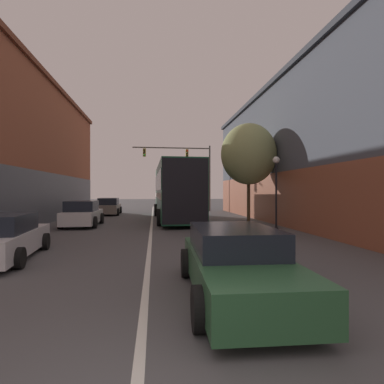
{
  "coord_description": "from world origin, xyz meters",
  "views": [
    {
      "loc": [
        0.18,
        -2.04,
        1.98
      ],
      "look_at": [
        2.51,
        16.52,
        1.97
      ],
      "focal_mm": 28.0,
      "sensor_mm": 36.0,
      "label": 1
    }
  ],
  "objects_px": {
    "hatchback_foreground": "(236,263)",
    "street_lamp": "(276,182)",
    "parked_car_left_mid": "(82,214)",
    "street_tree_near": "(249,154)",
    "bus": "(176,190)",
    "parked_car_left_near": "(109,207)",
    "traffic_signal_gantry": "(188,164)"
  },
  "relations": [
    {
      "from": "bus",
      "to": "parked_car_left_mid",
      "type": "bearing_deg",
      "value": 117.05
    },
    {
      "from": "bus",
      "to": "hatchback_foreground",
      "type": "xyz_separation_m",
      "value": [
        0.08,
        -15.33,
        -1.5
      ]
    },
    {
      "from": "bus",
      "to": "street_lamp",
      "type": "relative_size",
      "value": 2.91
    },
    {
      "from": "parked_car_left_near",
      "to": "traffic_signal_gantry",
      "type": "distance_m",
      "value": 9.17
    },
    {
      "from": "hatchback_foreground",
      "to": "parked_car_left_near",
      "type": "distance_m",
      "value": 21.8
    },
    {
      "from": "bus",
      "to": "parked_car_left_mid",
      "type": "distance_m",
      "value": 6.51
    },
    {
      "from": "bus",
      "to": "traffic_signal_gantry",
      "type": "bearing_deg",
      "value": -12.59
    },
    {
      "from": "traffic_signal_gantry",
      "to": "parked_car_left_mid",
      "type": "bearing_deg",
      "value": -121.0
    },
    {
      "from": "parked_car_left_near",
      "to": "street_lamp",
      "type": "xyz_separation_m",
      "value": [
        10.39,
        -11.4,
        1.84
      ]
    },
    {
      "from": "hatchback_foreground",
      "to": "street_lamp",
      "type": "relative_size",
      "value": 1.14
    },
    {
      "from": "parked_car_left_near",
      "to": "street_lamp",
      "type": "relative_size",
      "value": 1.16
    },
    {
      "from": "parked_car_left_mid",
      "to": "street_tree_near",
      "type": "relative_size",
      "value": 0.67
    },
    {
      "from": "hatchback_foreground",
      "to": "street_lamp",
      "type": "height_order",
      "value": "street_lamp"
    },
    {
      "from": "hatchback_foreground",
      "to": "parked_car_left_near",
      "type": "relative_size",
      "value": 0.98
    },
    {
      "from": "hatchback_foreground",
      "to": "street_tree_near",
      "type": "xyz_separation_m",
      "value": [
        4.19,
        12.2,
        3.67
      ]
    },
    {
      "from": "hatchback_foreground",
      "to": "parked_car_left_mid",
      "type": "height_order",
      "value": "parked_car_left_mid"
    },
    {
      "from": "hatchback_foreground",
      "to": "parked_car_left_near",
      "type": "height_order",
      "value": "parked_car_left_near"
    },
    {
      "from": "parked_car_left_near",
      "to": "bus",
      "type": "bearing_deg",
      "value": -138.68
    },
    {
      "from": "parked_car_left_near",
      "to": "street_tree_near",
      "type": "height_order",
      "value": "street_tree_near"
    },
    {
      "from": "traffic_signal_gantry",
      "to": "street_lamp",
      "type": "height_order",
      "value": "traffic_signal_gantry"
    },
    {
      "from": "bus",
      "to": "hatchback_foreground",
      "type": "relative_size",
      "value": 2.55
    },
    {
      "from": "bus",
      "to": "street_tree_near",
      "type": "bearing_deg",
      "value": -127.42
    },
    {
      "from": "parked_car_left_mid",
      "to": "traffic_signal_gantry",
      "type": "distance_m",
      "value": 15.11
    },
    {
      "from": "traffic_signal_gantry",
      "to": "street_tree_near",
      "type": "relative_size",
      "value": 1.28
    },
    {
      "from": "bus",
      "to": "parked_car_left_mid",
      "type": "relative_size",
      "value": 2.71
    },
    {
      "from": "hatchback_foreground",
      "to": "street_lamp",
      "type": "bearing_deg",
      "value": -24.96
    },
    {
      "from": "parked_car_left_near",
      "to": "street_tree_near",
      "type": "distance_m",
      "value": 13.63
    },
    {
      "from": "bus",
      "to": "street_lamp",
      "type": "xyz_separation_m",
      "value": [
        4.99,
        -5.63,
        0.4
      ]
    },
    {
      "from": "bus",
      "to": "hatchback_foreground",
      "type": "bearing_deg",
      "value": 179.05
    },
    {
      "from": "bus",
      "to": "parked_car_left_near",
      "type": "height_order",
      "value": "bus"
    },
    {
      "from": "bus",
      "to": "traffic_signal_gantry",
      "type": "distance_m",
      "value": 10.01
    },
    {
      "from": "traffic_signal_gantry",
      "to": "street_lamp",
      "type": "bearing_deg",
      "value": -78.39
    }
  ]
}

